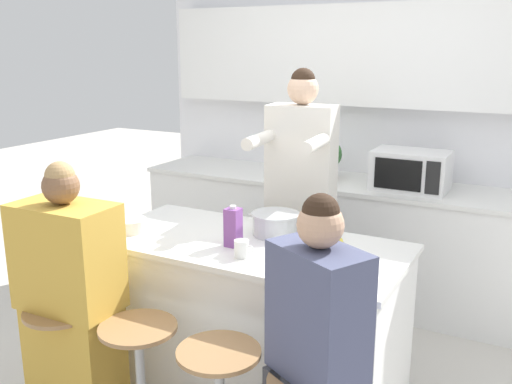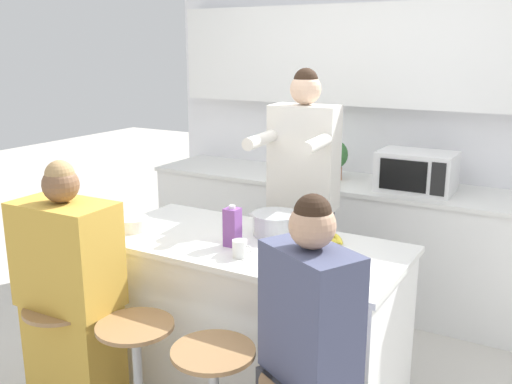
{
  "view_description": "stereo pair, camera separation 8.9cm",
  "coord_description": "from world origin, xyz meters",
  "px_view_note": "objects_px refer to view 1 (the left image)",
  "views": [
    {
      "loc": [
        1.36,
        -2.46,
        1.89
      ],
      "look_at": [
        0.0,
        0.08,
        1.15
      ],
      "focal_mm": 40.0,
      "sensor_mm": 36.0,
      "label": 1
    },
    {
      "loc": [
        1.44,
        -2.41,
        1.89
      ],
      "look_at": [
        0.0,
        0.08,
        1.15
      ],
      "focal_mm": 40.0,
      "sensor_mm": 36.0,
      "label": 2
    }
  ],
  "objects_px": {
    "kitchen_island": "(249,320)",
    "person_wrapped_blanket": "(72,310)",
    "potted_plant": "(327,157)",
    "banana_bunch": "(333,238)",
    "fruit_bowl": "(130,225)",
    "person_seated_near": "(316,384)",
    "cooking_pot": "(276,224)",
    "juice_carton": "(233,227)",
    "coffee_cup_near": "(242,249)",
    "microwave": "(411,170)",
    "person_cooking": "(300,216)",
    "bar_stool_leftmost": "(66,368)"
  },
  "relations": [
    {
      "from": "kitchen_island",
      "to": "person_wrapped_blanket",
      "type": "xyz_separation_m",
      "value": [
        -0.63,
        -0.64,
        0.19
      ]
    },
    {
      "from": "potted_plant",
      "to": "banana_bunch",
      "type": "bearing_deg",
      "value": -67.36
    },
    {
      "from": "fruit_bowl",
      "to": "banana_bunch",
      "type": "bearing_deg",
      "value": 19.03
    },
    {
      "from": "person_seated_near",
      "to": "person_wrapped_blanket",
      "type": "bearing_deg",
      "value": -152.37
    },
    {
      "from": "cooking_pot",
      "to": "juice_carton",
      "type": "relative_size",
      "value": 1.62
    },
    {
      "from": "person_seated_near",
      "to": "fruit_bowl",
      "type": "height_order",
      "value": "person_seated_near"
    },
    {
      "from": "fruit_bowl",
      "to": "coffee_cup_near",
      "type": "bearing_deg",
      "value": -4.45
    },
    {
      "from": "person_wrapped_blanket",
      "to": "coffee_cup_near",
      "type": "height_order",
      "value": "person_wrapped_blanket"
    },
    {
      "from": "fruit_bowl",
      "to": "banana_bunch",
      "type": "xyz_separation_m",
      "value": [
        1.04,
        0.36,
        -0.01
      ]
    },
    {
      "from": "person_wrapped_blanket",
      "to": "potted_plant",
      "type": "relative_size",
      "value": 4.53
    },
    {
      "from": "person_wrapped_blanket",
      "to": "microwave",
      "type": "distance_m",
      "value": 2.44
    },
    {
      "from": "juice_carton",
      "to": "potted_plant",
      "type": "relative_size",
      "value": 0.7
    },
    {
      "from": "cooking_pot",
      "to": "potted_plant",
      "type": "xyz_separation_m",
      "value": [
        -0.25,
        1.38,
        0.11
      ]
    },
    {
      "from": "person_wrapped_blanket",
      "to": "potted_plant",
      "type": "bearing_deg",
      "value": 76.69
    },
    {
      "from": "person_cooking",
      "to": "person_seated_near",
      "type": "xyz_separation_m",
      "value": [
        0.64,
        -1.28,
        -0.25
      ]
    },
    {
      "from": "coffee_cup_near",
      "to": "juice_carton",
      "type": "bearing_deg",
      "value": 134.34
    },
    {
      "from": "bar_stool_leftmost",
      "to": "person_wrapped_blanket",
      "type": "height_order",
      "value": "person_wrapped_blanket"
    },
    {
      "from": "person_wrapped_blanket",
      "to": "banana_bunch",
      "type": "height_order",
      "value": "person_wrapped_blanket"
    },
    {
      "from": "fruit_bowl",
      "to": "coffee_cup_near",
      "type": "relative_size",
      "value": 1.77
    },
    {
      "from": "bar_stool_leftmost",
      "to": "person_wrapped_blanket",
      "type": "bearing_deg",
      "value": 65.76
    },
    {
      "from": "person_seated_near",
      "to": "coffee_cup_near",
      "type": "xyz_separation_m",
      "value": [
        -0.57,
        0.43,
        0.32
      ]
    },
    {
      "from": "person_seated_near",
      "to": "cooking_pot",
      "type": "bearing_deg",
      "value": 152.96
    },
    {
      "from": "bar_stool_leftmost",
      "to": "banana_bunch",
      "type": "height_order",
      "value": "banana_bunch"
    },
    {
      "from": "juice_carton",
      "to": "person_wrapped_blanket",
      "type": "bearing_deg",
      "value": -136.99
    },
    {
      "from": "kitchen_island",
      "to": "fruit_bowl",
      "type": "xyz_separation_m",
      "value": [
        -0.66,
        -0.16,
        0.48
      ]
    },
    {
      "from": "banana_bunch",
      "to": "microwave",
      "type": "height_order",
      "value": "microwave"
    },
    {
      "from": "coffee_cup_near",
      "to": "microwave",
      "type": "height_order",
      "value": "microwave"
    },
    {
      "from": "microwave",
      "to": "fruit_bowl",
      "type": "bearing_deg",
      "value": -124.25
    },
    {
      "from": "person_cooking",
      "to": "potted_plant",
      "type": "bearing_deg",
      "value": 95.33
    },
    {
      "from": "kitchen_island",
      "to": "person_wrapped_blanket",
      "type": "bearing_deg",
      "value": -134.41
    },
    {
      "from": "kitchen_island",
      "to": "microwave",
      "type": "xyz_separation_m",
      "value": [
        0.47,
        1.5,
        0.59
      ]
    },
    {
      "from": "person_cooking",
      "to": "person_wrapped_blanket",
      "type": "bearing_deg",
      "value": -122.81
    },
    {
      "from": "person_wrapped_blanket",
      "to": "cooking_pot",
      "type": "xyz_separation_m",
      "value": [
        0.7,
        0.81,
        0.32
      ]
    },
    {
      "from": "kitchen_island",
      "to": "potted_plant",
      "type": "height_order",
      "value": "potted_plant"
    },
    {
      "from": "cooking_pot",
      "to": "fruit_bowl",
      "type": "bearing_deg",
      "value": -155.99
    },
    {
      "from": "person_seated_near",
      "to": "juice_carton",
      "type": "xyz_separation_m",
      "value": [
        -0.69,
        0.55,
        0.37
      ]
    },
    {
      "from": "kitchen_island",
      "to": "juice_carton",
      "type": "height_order",
      "value": "juice_carton"
    },
    {
      "from": "cooking_pot",
      "to": "microwave",
      "type": "height_order",
      "value": "microwave"
    },
    {
      "from": "microwave",
      "to": "bar_stool_leftmost",
      "type": "bearing_deg",
      "value": -117.09
    },
    {
      "from": "fruit_bowl",
      "to": "microwave",
      "type": "xyz_separation_m",
      "value": [
        1.13,
        1.66,
        0.11
      ]
    },
    {
      "from": "person_seated_near",
      "to": "potted_plant",
      "type": "height_order",
      "value": "person_seated_near"
    },
    {
      "from": "cooking_pot",
      "to": "potted_plant",
      "type": "distance_m",
      "value": 1.4
    },
    {
      "from": "person_cooking",
      "to": "person_wrapped_blanket",
      "type": "relative_size",
      "value": 1.28
    },
    {
      "from": "person_wrapped_blanket",
      "to": "person_seated_near",
      "type": "bearing_deg",
      "value": -1.55
    },
    {
      "from": "person_cooking",
      "to": "potted_plant",
      "type": "xyz_separation_m",
      "value": [
        -0.19,
        0.92,
        0.2
      ]
    },
    {
      "from": "kitchen_island",
      "to": "person_wrapped_blanket",
      "type": "height_order",
      "value": "person_wrapped_blanket"
    },
    {
      "from": "person_seated_near",
      "to": "fruit_bowl",
      "type": "relative_size",
      "value": 7.57
    },
    {
      "from": "fruit_bowl",
      "to": "person_cooking",
      "type": "bearing_deg",
      "value": 49.64
    },
    {
      "from": "fruit_bowl",
      "to": "potted_plant",
      "type": "height_order",
      "value": "potted_plant"
    },
    {
      "from": "bar_stool_leftmost",
      "to": "banana_bunch",
      "type": "xyz_separation_m",
      "value": [
        1.04,
        0.89,
        0.57
      ]
    }
  ]
}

